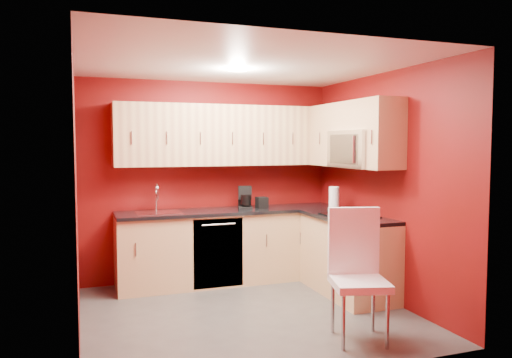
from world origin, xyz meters
TOP-DOWN VIEW (x-y plane):
  - floor at (0.00, 0.00)m, footprint 3.20×3.20m
  - ceiling at (0.00, 0.00)m, footprint 3.20×3.20m
  - wall_back at (0.00, 1.50)m, footprint 3.20×0.00m
  - wall_front at (0.00, -1.50)m, footprint 3.20×0.00m
  - wall_left at (-1.60, 0.00)m, footprint 0.00×3.00m
  - wall_right at (1.60, 0.00)m, footprint 0.00×3.00m
  - base_cabinets_back at (0.20, 1.20)m, footprint 2.80×0.60m
  - base_cabinets_right at (1.30, 0.25)m, footprint 0.60×1.30m
  - countertop_back at (0.20, 1.19)m, footprint 2.80×0.63m
  - countertop_right at (1.29, 0.23)m, footprint 0.63×1.27m
  - upper_cabinets_back at (0.20, 1.32)m, footprint 2.80×0.35m
  - upper_cabinets_right at (1.42, 0.44)m, footprint 0.35×1.55m
  - microwave at (1.39, 0.20)m, footprint 0.42×0.76m
  - cooktop at (1.28, 0.20)m, footprint 0.50×0.55m
  - sink at (-0.70, 1.20)m, footprint 0.52×0.42m
  - dishwasher_front at (-0.05, 0.91)m, footprint 0.60×0.02m
  - downlight at (0.00, 0.30)m, footprint 0.20×0.20m
  - coffee_maker at (0.38, 1.20)m, footprint 0.22×0.26m
  - napkin_holder at (0.58, 1.15)m, footprint 0.14×0.14m
  - paper_towel at (1.33, 0.64)m, footprint 0.17×0.17m
  - dining_chair at (0.70, -0.99)m, footprint 0.58×0.59m

SIDE VIEW (x-z plane):
  - floor at x=0.00m, z-range 0.00..0.00m
  - base_cabinets_back at x=0.20m, z-range 0.00..0.87m
  - base_cabinets_right at x=1.30m, z-range 0.00..0.87m
  - dishwasher_front at x=-0.05m, z-range 0.03..0.84m
  - dining_chair at x=0.70m, z-range 0.00..1.15m
  - countertop_back at x=0.20m, z-range 0.87..0.91m
  - countertop_right at x=1.29m, z-range 0.87..0.91m
  - cooktop at x=1.28m, z-range 0.91..0.92m
  - sink at x=-0.70m, z-range 0.77..1.12m
  - napkin_holder at x=0.58m, z-range 0.91..1.05m
  - coffee_maker at x=0.38m, z-range 0.91..1.19m
  - paper_towel at x=1.33m, z-range 0.91..1.20m
  - wall_back at x=0.00m, z-range -0.35..2.85m
  - wall_front at x=0.00m, z-range -0.35..2.85m
  - wall_left at x=-1.60m, z-range -0.25..2.75m
  - wall_right at x=1.60m, z-range -0.25..2.75m
  - microwave at x=1.39m, z-range 1.45..1.87m
  - upper_cabinets_back at x=0.20m, z-range 1.45..2.20m
  - upper_cabinets_right at x=1.42m, z-range 1.51..2.26m
  - downlight at x=0.00m, z-range 2.48..2.49m
  - ceiling at x=0.00m, z-range 2.50..2.50m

